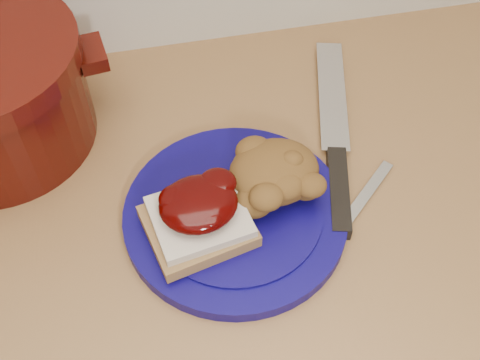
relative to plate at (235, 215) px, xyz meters
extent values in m
cube|color=beige|center=(-0.04, 0.04, -0.48)|extent=(4.00, 0.60, 0.86)
cylinder|color=#0C0654|center=(0.00, 0.00, 0.00)|extent=(0.30, 0.30, 0.02)
cube|color=olive|center=(-0.05, -0.02, 0.02)|extent=(0.13, 0.12, 0.02)
cube|color=beige|center=(-0.04, -0.02, 0.04)|extent=(0.12, 0.11, 0.01)
ellipsoid|color=black|center=(-0.04, -0.01, 0.06)|extent=(0.10, 0.09, 0.03)
ellipsoid|color=brown|center=(0.05, 0.02, 0.04)|extent=(0.12, 0.11, 0.05)
cube|color=black|center=(0.13, 0.01, 0.00)|extent=(0.06, 0.13, 0.02)
cube|color=silver|center=(0.18, 0.17, 0.00)|extent=(0.09, 0.22, 0.00)
cube|color=silver|center=(0.14, -0.02, -0.01)|extent=(0.14, 0.13, 0.00)
cube|color=#3C0B06|center=(-0.14, 0.22, 0.09)|extent=(0.04, 0.06, 0.02)
camera|label=1|loc=(-0.08, -0.40, 0.60)|focal=45.00mm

